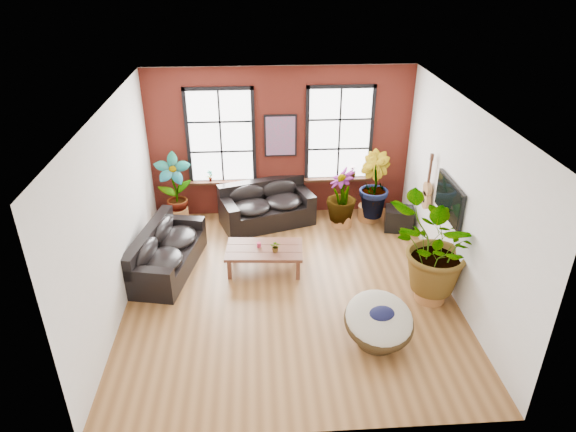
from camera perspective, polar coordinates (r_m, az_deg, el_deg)
name	(u,v)px	position (r m, az deg, el deg)	size (l,w,h in m)	color
room	(290,203)	(9.04, 0.19, 1.44)	(6.04, 6.54, 3.54)	brown
sofa_back	(266,206)	(11.90, -2.45, 1.15)	(2.28, 1.59, 0.95)	black
sofa_left	(165,252)	(10.45, -13.53, -3.95)	(1.36, 2.36, 0.88)	black
coffee_table	(264,251)	(10.17, -2.65, -3.88)	(1.56, 0.97, 0.58)	#512B1D
papasan_chair	(379,321)	(8.51, 10.07, -11.44)	(1.28, 1.29, 0.85)	#3A2914
poster	(280,136)	(11.77, -0.84, 8.90)	(0.74, 0.06, 0.98)	black
tv_wall_unit	(442,198)	(10.14, 16.78, 1.96)	(0.13, 1.86, 1.20)	black
media_box	(399,219)	(11.95, 12.19, -0.30)	(0.72, 0.64, 0.52)	black
pot_back_left	(177,215)	(12.24, -12.18, 0.06)	(0.59, 0.59, 0.38)	#A96A37
pot_back_right	(369,212)	(12.28, 8.95, 0.39)	(0.63, 0.63, 0.36)	#A96A37
pot_right_wall	(430,290)	(9.81, 15.55, -7.87)	(0.63, 0.63, 0.41)	#A96A37
pot_mid	(342,218)	(11.94, 5.99, -0.25)	(0.60, 0.60, 0.35)	#A96A37
floor_plant_back_left	(174,187)	(11.92, -12.51, 3.16)	(0.82, 0.55, 1.55)	#163A0F
floor_plant_back_right	(373,185)	(11.95, 9.40, 3.45)	(0.84, 0.67, 1.52)	#163A0F
floor_plant_right_wall	(437,249)	(9.36, 16.19, -3.55)	(1.63, 1.41, 1.81)	#163A0F
floor_plant_mid	(342,195)	(11.68, 6.00, 2.31)	(0.70, 0.70, 1.25)	#163A0F
table_plant	(276,246)	(9.97, -1.38, -3.40)	(0.21, 0.18, 0.23)	#163A0F
sill_plant_left	(210,176)	(12.08, -8.66, 4.44)	(0.14, 0.10, 0.27)	#163A0F
sill_plant_right	(353,172)	(12.25, 7.20, 4.87)	(0.15, 0.15, 0.27)	#163A0F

